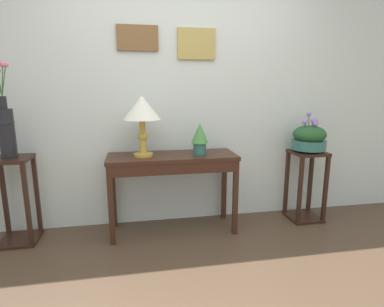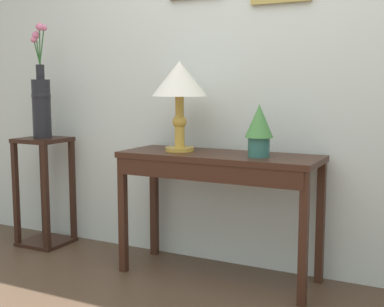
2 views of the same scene
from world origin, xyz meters
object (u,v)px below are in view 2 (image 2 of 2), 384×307
at_px(potted_plant_on_console, 259,128).
at_px(pedestal_stand_left, 45,192).
at_px(table_lamp, 179,84).
at_px(flower_vase_tall_left, 41,101).
at_px(console_table, 217,172).

bearing_deg(potted_plant_on_console, pedestal_stand_left, 177.99).
distance_m(table_lamp, potted_plant_on_console, 0.58).
bearing_deg(table_lamp, potted_plant_on_console, -3.17).
relative_size(potted_plant_on_console, flower_vase_tall_left, 0.37).
bearing_deg(console_table, table_lamp, 174.78).
distance_m(potted_plant_on_console, pedestal_stand_left, 1.76).
bearing_deg(flower_vase_tall_left, pedestal_stand_left, 127.86).
height_order(table_lamp, pedestal_stand_left, table_lamp).
relative_size(table_lamp, potted_plant_on_console, 1.84).
xyz_separation_m(console_table, potted_plant_on_console, (0.26, -0.00, 0.27)).
distance_m(console_table, flower_vase_tall_left, 1.47).
bearing_deg(console_table, potted_plant_on_console, -1.03).
bearing_deg(pedestal_stand_left, table_lamp, -1.48).
bearing_deg(table_lamp, flower_vase_tall_left, 178.58).
distance_m(table_lamp, flower_vase_tall_left, 1.15).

